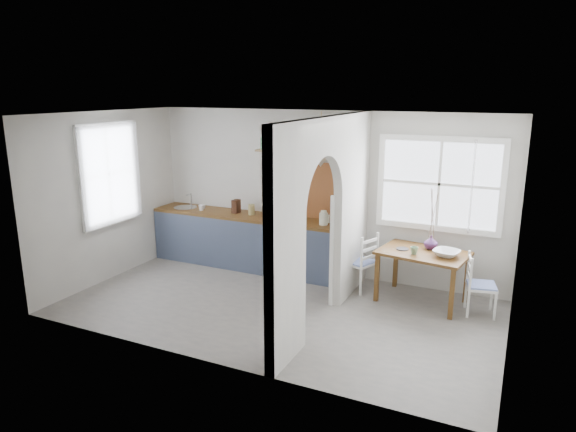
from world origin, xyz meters
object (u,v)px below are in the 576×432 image
at_px(chair_left, 359,261).
at_px(chair_right, 481,285).
at_px(vase, 431,242).
at_px(dining_table, 422,277).
at_px(kettle, 324,218).

distance_m(chair_left, chair_right, 1.73).
bearing_deg(vase, chair_left, -174.06).
height_order(dining_table, chair_left, chair_left).
bearing_deg(dining_table, kettle, -177.49).
distance_m(chair_left, vase, 1.07).
bearing_deg(dining_table, chair_left, -174.86).
bearing_deg(vase, kettle, 179.50).
relative_size(chair_right, vase, 4.12).
xyz_separation_m(chair_left, chair_right, (1.72, -0.15, -0.03)).
bearing_deg(kettle, vase, 24.14).
distance_m(chair_right, kettle, 2.43).
xyz_separation_m(dining_table, vase, (0.07, 0.17, 0.46)).
bearing_deg(chair_left, vase, 117.30).
distance_m(dining_table, vase, 0.50).
height_order(chair_right, vase, vase).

